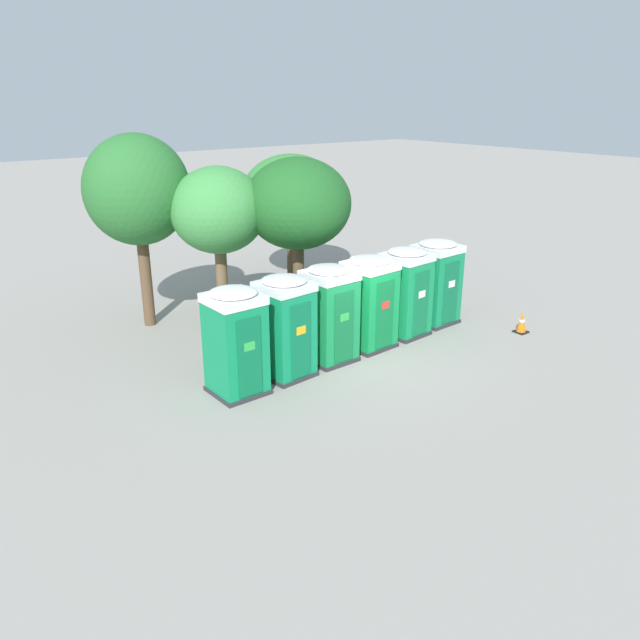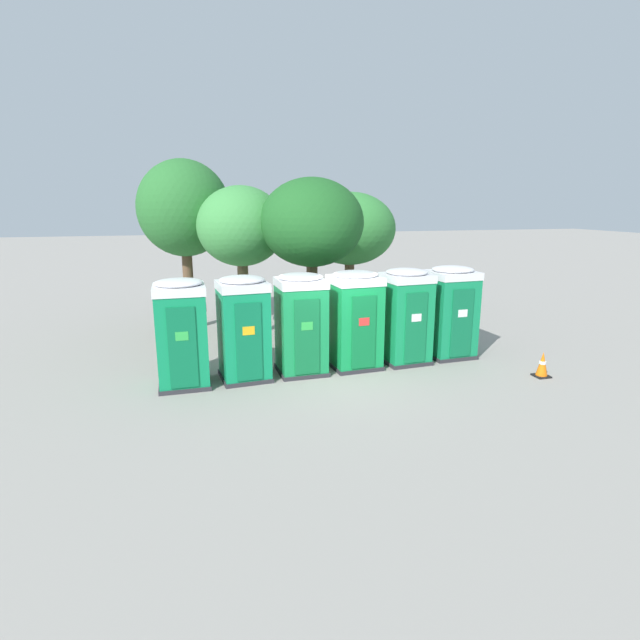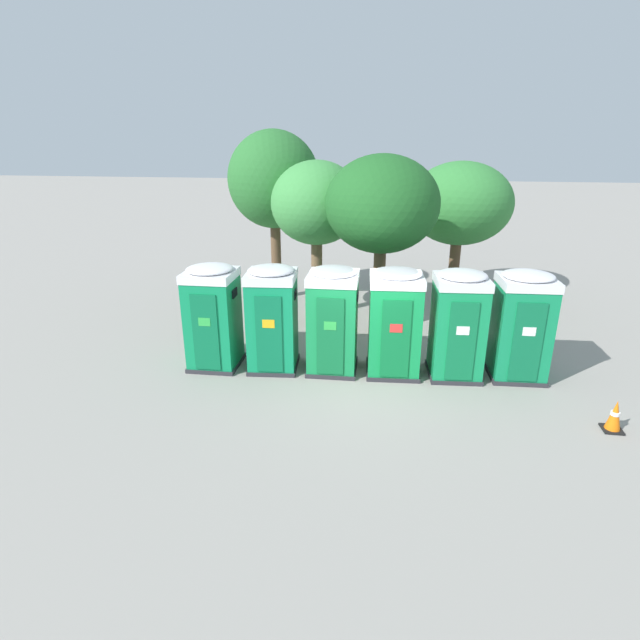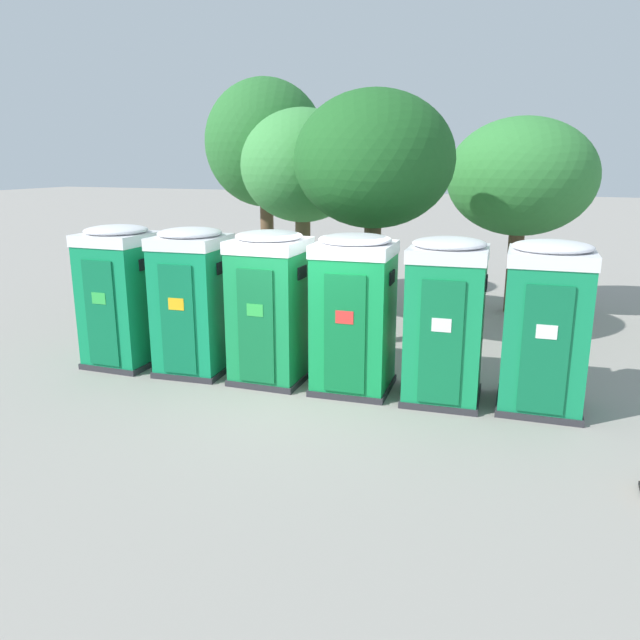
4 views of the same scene
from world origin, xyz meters
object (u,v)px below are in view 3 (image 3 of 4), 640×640
Objects in this scene: street_tree_3 at (460,204)px; traffic_cone at (615,416)px; portapotty_5 at (521,325)px; portapotty_3 at (394,322)px; portapotty_2 at (333,320)px; street_tree_0 at (317,204)px; portapotty_0 at (213,316)px; street_tree_2 at (382,205)px; portapotty_4 at (458,324)px; street_tree_1 at (274,181)px; portapotty_1 at (272,318)px.

street_tree_3 is 7.23× the size of traffic_cone.
portapotty_5 is at bearing 122.19° from traffic_cone.
portapotty_5 is at bearing 4.71° from portapotty_3.
portapotty_2 is 4.33m from portapotty_5.
street_tree_3 is at bearing 62.43° from portapotty_2.
traffic_cone is (6.69, -5.68, -3.17)m from street_tree_0.
portapotty_3 is 4.77m from traffic_cone.
traffic_cone is at bearing -18.22° from portapotty_2.
street_tree_3 is at bearing 98.21° from portapotty_5.
portapotty_2 is at bearing 3.83° from portapotty_0.
portapotty_0 is 7.21m from portapotty_5.
portapotty_5 is 2.76m from traffic_cone.
portapotty_0 is 0.54× the size of street_tree_0.
traffic_cone is (4.73, -4.56, -3.31)m from street_tree_2.
street_tree_1 is at bearing 136.53° from portapotty_4.
street_tree_2 reaches higher than portapotty_1.
portapotty_1 is 4.35m from street_tree_2.
street_tree_0 is (-1.00, 3.80, 2.20)m from portapotty_2.
street_tree_2 is at bearing -36.87° from street_tree_1.
portapotty_3 is at bearing 155.39° from traffic_cone.
street_tree_1 is (0.22, 5.59, 2.73)m from portapotty_0.
street_tree_2 is at bearing -29.76° from street_tree_0.
portapotty_5 is 9.05m from street_tree_1.
portapotty_2 reaches higher than traffic_cone.
street_tree_3 is (0.54, 6.40, 1.95)m from portapotty_4.
portapotty_1 is 7.41m from traffic_cone.
portapotty_5 is at bearing -81.79° from street_tree_3.
portapotty_2 and portapotty_5 have the same top height.
street_tree_2 is at bearing 100.50° from portapotty_3.
street_tree_1 is (-1.66, 1.60, 0.53)m from street_tree_0.
portapotty_0 is 9.42m from street_tree_3.
portapotty_0 is at bearing -176.64° from portapotty_4.
portapotty_4 is 3.59m from traffic_cone.
portapotty_2 is at bearing -63.77° from street_tree_1.
portapotty_2 is 2.88m from portapotty_4.
portapotty_4 is 1.44m from portapotty_5.
portapotty_3 is (2.88, 0.16, -0.00)m from portapotty_1.
portapotty_1 is at bearing -126.21° from street_tree_3.
street_tree_2 is (0.96, 2.69, 2.34)m from portapotty_2.
portapotty_5 is 6.59m from street_tree_3.
portapotty_3 is 7.25m from street_tree_1.
portapotty_5 is at bearing -36.11° from street_tree_1.
traffic_cone is at bearing -41.05° from street_tree_1.
portapotty_0 is 0.55× the size of street_tree_3.
portapotty_0 is at bearing -143.10° from street_tree_2.
street_tree_2 is (3.62, -2.71, -0.39)m from street_tree_1.
portapotty_4 reaches higher than traffic_cone.
portapotty_3 is 2.88m from portapotty_5.
portapotty_0 is 1.00× the size of portapotty_5.
street_tree_3 is (6.29, 6.74, 1.95)m from portapotty_0.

